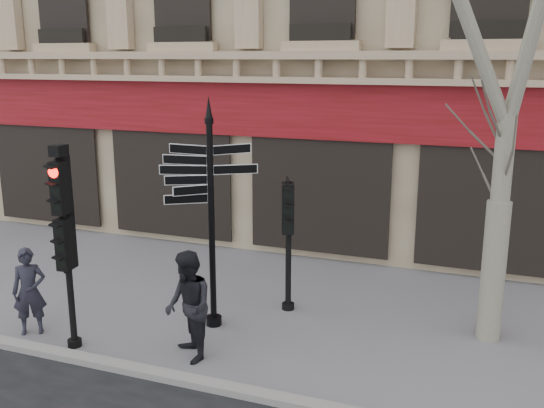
% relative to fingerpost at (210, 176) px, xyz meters
% --- Properties ---
extents(ground, '(80.00, 80.00, 0.00)m').
position_rel_fingerpost_xyz_m(ground, '(0.75, -0.63, -2.81)').
color(ground, slate).
rests_on(ground, ground).
extents(kerb, '(80.00, 0.25, 0.12)m').
position_rel_fingerpost_xyz_m(kerb, '(0.75, -2.03, -2.75)').
color(kerb, gray).
rests_on(kerb, ground).
extents(fingerpost, '(2.27, 2.27, 4.18)m').
position_rel_fingerpost_xyz_m(fingerpost, '(0.00, 0.00, 0.00)').
color(fingerpost, black).
rests_on(fingerpost, ground).
extents(traffic_signal_main, '(0.41, 0.31, 3.47)m').
position_rel_fingerpost_xyz_m(traffic_signal_main, '(-1.85, -1.61, -0.62)').
color(traffic_signal_main, black).
rests_on(traffic_signal_main, ground).
extents(traffic_signal_secondary, '(0.51, 0.44, 2.54)m').
position_rel_fingerpost_xyz_m(traffic_signal_secondary, '(1.05, 1.16, -1.04)').
color(traffic_signal_secondary, black).
rests_on(traffic_signal_secondary, ground).
extents(pedestrian_a, '(0.69, 0.64, 1.58)m').
position_rel_fingerpost_xyz_m(pedestrian_a, '(-2.89, -1.44, -2.02)').
color(pedestrian_a, '#21212C').
rests_on(pedestrian_a, ground).
extents(pedestrian_b, '(1.11, 1.12, 1.82)m').
position_rel_fingerpost_xyz_m(pedestrian_b, '(0.20, -1.30, -1.89)').
color(pedestrian_b, black).
rests_on(pedestrian_b, ground).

